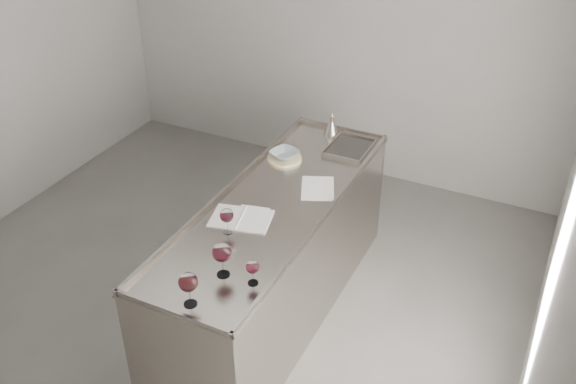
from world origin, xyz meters
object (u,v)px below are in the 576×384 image
at_px(ceramic_bowl, 284,154).
at_px(wine_funnel, 332,128).
at_px(counter, 275,258).
at_px(wine_glass_right, 222,253).
at_px(wine_glass_left, 227,216).
at_px(wine_glass_small, 253,268).
at_px(wine_glass_middle, 188,283).
at_px(notebook, 241,219).

xyz_separation_m(ceramic_bowl, wine_funnel, (0.16, 0.52, 0.02)).
relative_size(counter, wine_glass_right, 11.17).
relative_size(wine_glass_left, ceramic_bowl, 0.85).
height_order(wine_glass_small, wine_funnel, wine_funnel).
relative_size(wine_glass_left, wine_glass_middle, 0.83).
relative_size(wine_glass_left, wine_glass_right, 0.79).
bearing_deg(wine_funnel, ceramic_bowl, -106.80).
height_order(wine_glass_right, wine_funnel, wine_glass_right).
bearing_deg(wine_glass_small, wine_glass_left, 136.48).
bearing_deg(wine_glass_left, counter, 75.14).
bearing_deg(wine_glass_middle, wine_glass_left, 103.36).
xyz_separation_m(wine_glass_small, wine_funnel, (-0.31, 1.86, -0.05)).
xyz_separation_m(wine_glass_left, wine_glass_right, (0.19, -0.37, 0.03)).
height_order(wine_glass_left, wine_glass_middle, wine_glass_middle).
bearing_deg(notebook, wine_glass_middle, -93.07).
bearing_deg(wine_funnel, wine_glass_small, -80.69).
xyz_separation_m(counter, notebook, (-0.11, -0.27, 0.47)).
distance_m(counter, ceramic_bowl, 0.78).
bearing_deg(counter, ceramic_bowl, 109.94).
distance_m(wine_glass_middle, wine_glass_right, 0.29).
bearing_deg(counter, notebook, -111.68).
distance_m(wine_glass_small, ceramic_bowl, 1.42).
height_order(counter, wine_glass_middle, wine_glass_middle).
distance_m(wine_glass_left, wine_glass_right, 0.41).
bearing_deg(counter, wine_glass_middle, -87.73).
relative_size(wine_glass_middle, wine_funnel, 1.05).
distance_m(ceramic_bowl, wine_funnel, 0.55).
height_order(wine_glass_middle, ceramic_bowl, wine_glass_middle).
xyz_separation_m(wine_glass_small, ceramic_bowl, (-0.46, 1.34, -0.06)).
xyz_separation_m(wine_glass_right, ceramic_bowl, (-0.28, 1.35, -0.11)).
distance_m(wine_glass_left, wine_glass_small, 0.52).
relative_size(counter, ceramic_bowl, 11.99).
height_order(counter, ceramic_bowl, ceramic_bowl).
distance_m(wine_glass_left, wine_glass_middle, 0.67).
bearing_deg(wine_funnel, wine_glass_right, -86.40).
xyz_separation_m(wine_glass_right, notebook, (-0.18, 0.52, -0.15)).
relative_size(wine_glass_right, wine_glass_small, 1.41).
relative_size(ceramic_bowl, wine_funnel, 1.02).
bearing_deg(notebook, ceramic_bowl, 83.02).
xyz_separation_m(wine_glass_small, notebook, (-0.37, 0.51, -0.10)).
height_order(wine_glass_right, notebook, wine_glass_right).
bearing_deg(wine_glass_right, notebook, 109.18).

